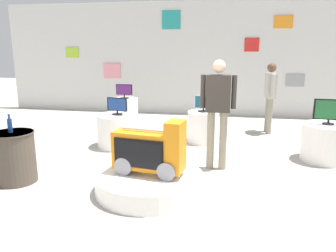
# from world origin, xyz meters

# --- Properties ---
(ground_plane) EXTENTS (30.00, 30.00, 0.00)m
(ground_plane) POSITION_xyz_m (0.00, 0.00, 0.00)
(ground_plane) COLOR #B2ADA3
(back_wall_display) EXTENTS (11.54, 0.13, 3.22)m
(back_wall_display) POSITION_xyz_m (-0.00, 5.40, 1.61)
(back_wall_display) COLOR silver
(back_wall_display) RESTS_ON ground
(main_display_pedestal) EXTENTS (1.47, 1.47, 0.26)m
(main_display_pedestal) POSITION_xyz_m (0.04, -0.20, 0.13)
(main_display_pedestal) COLOR white
(main_display_pedestal) RESTS_ON ground
(novelty_firetruck_tv) EXTENTS (0.99, 0.50, 0.76)m
(novelty_firetruck_tv) POSITION_xyz_m (0.05, -0.21, 0.57)
(novelty_firetruck_tv) COLOR gray
(novelty_firetruck_tv) RESTS_ON main_display_pedestal
(display_pedestal_left_rear) EXTENTS (0.69, 0.69, 0.65)m
(display_pedestal_left_rear) POSITION_xyz_m (-1.62, 3.84, 0.32)
(display_pedestal_left_rear) COLOR white
(display_pedestal_left_rear) RESTS_ON ground
(tv_on_left_rear) EXTENTS (0.43, 0.24, 0.37)m
(tv_on_left_rear) POSITION_xyz_m (-1.62, 3.84, 0.84)
(tv_on_left_rear) COLOR black
(tv_on_left_rear) RESTS_ON display_pedestal_left_rear
(display_pedestal_center_rear) EXTENTS (0.65, 0.65, 0.65)m
(display_pedestal_center_rear) POSITION_xyz_m (0.55, 2.40, 0.32)
(display_pedestal_center_rear) COLOR white
(display_pedestal_center_rear) RESTS_ON ground
(tv_on_center_rear) EXTENTS (0.39, 0.23, 0.33)m
(tv_on_center_rear) POSITION_xyz_m (0.55, 2.39, 0.82)
(tv_on_center_rear) COLOR black
(tv_on_center_rear) RESTS_ON display_pedestal_center_rear
(display_pedestal_right_rear) EXTENTS (0.82, 0.82, 0.65)m
(display_pedestal_right_rear) POSITION_xyz_m (-1.08, 1.76, 0.32)
(display_pedestal_right_rear) COLOR white
(display_pedestal_right_rear) RESTS_ON ground
(tv_on_right_rear) EXTENTS (0.43, 0.21, 0.34)m
(tv_on_right_rear) POSITION_xyz_m (-1.08, 1.76, 0.83)
(tv_on_right_rear) COLOR black
(tv_on_right_rear) RESTS_ON display_pedestal_right_rear
(display_pedestal_far_right) EXTENTS (0.83, 0.83, 0.65)m
(display_pedestal_far_right) POSITION_xyz_m (2.76, 1.63, 0.32)
(display_pedestal_far_right) COLOR white
(display_pedestal_far_right) RESTS_ON ground
(tv_on_far_right) EXTENTS (0.52, 0.19, 0.44)m
(tv_on_far_right) POSITION_xyz_m (2.76, 1.62, 0.89)
(tv_on_far_right) COLOR black
(tv_on_far_right) RESTS_ON display_pedestal_far_right
(side_table_round) EXTENTS (0.60, 0.60, 0.76)m
(side_table_round) POSITION_xyz_m (-1.97, -0.24, 0.39)
(side_table_round) COLOR #4C4238
(side_table_round) RESTS_ON ground
(bottle_on_side_table) EXTENTS (0.07, 0.07, 0.27)m
(bottle_on_side_table) POSITION_xyz_m (-1.98, -0.25, 0.86)
(bottle_on_side_table) COLOR navy
(bottle_on_side_table) RESTS_ON side_table_round
(shopper_browsing_near_truck) EXTENTS (0.56, 0.20, 1.76)m
(shopper_browsing_near_truck) POSITION_xyz_m (0.90, 0.87, 1.04)
(shopper_browsing_near_truck) COLOR gray
(shopper_browsing_near_truck) RESTS_ON ground
(shopper_browsing_rear) EXTENTS (0.24, 0.56, 1.60)m
(shopper_browsing_rear) POSITION_xyz_m (1.97, 3.45, 0.93)
(shopper_browsing_rear) COLOR gray
(shopper_browsing_rear) RESTS_ON ground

